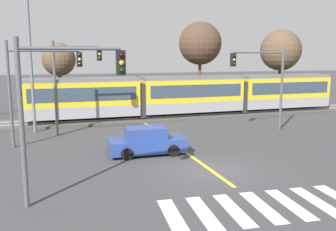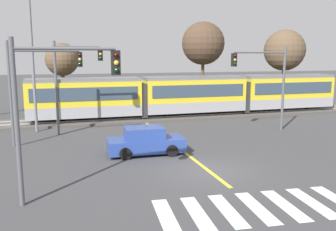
# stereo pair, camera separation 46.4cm
# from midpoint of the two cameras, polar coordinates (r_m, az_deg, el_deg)

# --- Properties ---
(ground_plane) EXTENTS (200.00, 200.00, 0.00)m
(ground_plane) POSITION_cam_midpoint_polar(r_m,az_deg,el_deg) (17.07, 6.18, -8.78)
(ground_plane) COLOR #3D3D3F
(track_bed) EXTENTS (120.00, 4.00, 0.18)m
(track_bed) POSITION_cam_midpoint_polar(r_m,az_deg,el_deg) (30.63, -5.05, -0.44)
(track_bed) COLOR #4C4742
(track_bed) RESTS_ON ground
(rail_near) EXTENTS (120.00, 0.08, 0.10)m
(rail_near) POSITION_cam_midpoint_polar(r_m,az_deg,el_deg) (29.91, -4.75, -0.40)
(rail_near) COLOR #939399
(rail_near) RESTS_ON track_bed
(rail_far) EXTENTS (120.00, 0.08, 0.10)m
(rail_far) POSITION_cam_midpoint_polar(r_m,az_deg,el_deg) (31.29, -5.35, 0.03)
(rail_far) COLOR #939399
(rail_far) RESTS_ON track_bed
(light_rail_tram) EXTENTS (28.00, 2.64, 3.43)m
(light_rail_tram) POSITION_cam_midpoint_polar(r_m,az_deg,el_deg) (31.75, 3.39, 3.50)
(light_rail_tram) COLOR #9E9EA3
(light_rail_tram) RESTS_ON track_bed
(crosswalk_stripe_0) EXTENTS (0.80, 2.84, 0.01)m
(crosswalk_stripe_0) POSITION_cam_midpoint_polar(r_m,az_deg,el_deg) (12.46, -0.32, -15.81)
(crosswalk_stripe_0) COLOR silver
(crosswalk_stripe_0) RESTS_ON ground
(crosswalk_stripe_1) EXTENTS (0.80, 2.84, 0.01)m
(crosswalk_stripe_1) POSITION_cam_midpoint_polar(r_m,az_deg,el_deg) (12.72, 4.70, -15.29)
(crosswalk_stripe_1) COLOR silver
(crosswalk_stripe_1) RESTS_ON ground
(crosswalk_stripe_2) EXTENTS (0.80, 2.84, 0.01)m
(crosswalk_stripe_2) POSITION_cam_midpoint_polar(r_m,az_deg,el_deg) (13.07, 9.45, -14.69)
(crosswalk_stripe_2) COLOR silver
(crosswalk_stripe_2) RESTS_ON ground
(crosswalk_stripe_3) EXTENTS (0.80, 2.84, 0.01)m
(crosswalk_stripe_3) POSITION_cam_midpoint_polar(r_m,az_deg,el_deg) (13.50, 13.91, -14.03)
(crosswalk_stripe_3) COLOR silver
(crosswalk_stripe_3) RESTS_ON ground
(crosswalk_stripe_4) EXTENTS (0.80, 2.84, 0.01)m
(crosswalk_stripe_4) POSITION_cam_midpoint_polar(r_m,az_deg,el_deg) (14.01, 18.04, -13.34)
(crosswalk_stripe_4) COLOR silver
(crosswalk_stripe_4) RESTS_ON ground
(crosswalk_stripe_5) EXTENTS (0.80, 2.84, 0.01)m
(crosswalk_stripe_5) POSITION_cam_midpoint_polar(r_m,az_deg,el_deg) (14.58, 21.84, -12.65)
(crosswalk_stripe_5) COLOR silver
(crosswalk_stripe_5) RESTS_ON ground
(lane_centre_line) EXTENTS (0.20, 14.97, 0.01)m
(lane_centre_line) POSITION_cam_midpoint_polar(r_m,az_deg,el_deg) (21.69, 0.60, -4.75)
(lane_centre_line) COLOR gold
(lane_centre_line) RESTS_ON ground
(sedan_crossing) EXTENTS (4.27, 2.05, 1.52)m
(sedan_crossing) POSITION_cam_midpoint_polar(r_m,az_deg,el_deg) (19.62, -4.09, -4.21)
(sedan_crossing) COLOR #284293
(sedan_crossing) RESTS_ON ground
(traffic_light_mid_left) EXTENTS (4.25, 0.38, 6.23)m
(traffic_light_mid_left) POSITION_cam_midpoint_polar(r_m,az_deg,el_deg) (22.40, -21.12, 5.64)
(traffic_light_mid_left) COLOR #515459
(traffic_light_mid_left) RESTS_ON ground
(traffic_light_near_left) EXTENTS (3.75, 0.38, 5.98)m
(traffic_light_near_left) POSITION_cam_midpoint_polar(r_m,az_deg,el_deg) (13.14, -18.14, 3.11)
(traffic_light_near_left) COLOR #515459
(traffic_light_near_left) RESTS_ON ground
(traffic_light_far_left) EXTENTS (3.25, 0.38, 6.36)m
(traffic_light_far_left) POSITION_cam_midpoint_polar(r_m,az_deg,el_deg) (25.03, -15.90, 6.46)
(traffic_light_far_left) COLOR #515459
(traffic_light_far_left) RESTS_ON ground
(traffic_light_mid_right) EXTENTS (4.25, 0.38, 5.99)m
(traffic_light_mid_right) POSITION_cam_midpoint_polar(r_m,az_deg,el_deg) (26.17, 14.79, 6.26)
(traffic_light_mid_right) COLOR #515459
(traffic_light_mid_right) RESTS_ON ground
(street_lamp_west) EXTENTS (2.13, 0.28, 9.89)m
(street_lamp_west) POSITION_cam_midpoint_polar(r_m,az_deg,el_deg) (26.61, -21.31, 9.25)
(street_lamp_west) COLOR slate
(street_lamp_west) RESTS_ON ground
(bare_tree_west) EXTENTS (3.07, 3.07, 6.59)m
(bare_tree_west) POSITION_cam_midpoint_polar(r_m,az_deg,el_deg) (34.82, -17.47, 8.50)
(bare_tree_west) COLOR brown
(bare_tree_west) RESTS_ON ground
(bare_tree_east) EXTENTS (4.31, 4.31, 8.80)m
(bare_tree_east) POSITION_cam_midpoint_polar(r_m,az_deg,el_deg) (36.74, 4.81, 11.41)
(bare_tree_east) COLOR brown
(bare_tree_east) RESTS_ON ground
(bare_tree_far_east) EXTENTS (4.33, 4.33, 8.16)m
(bare_tree_far_east) POSITION_cam_midpoint_polar(r_m,az_deg,el_deg) (40.34, 17.31, 9.93)
(bare_tree_far_east) COLOR brown
(bare_tree_far_east) RESTS_ON ground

